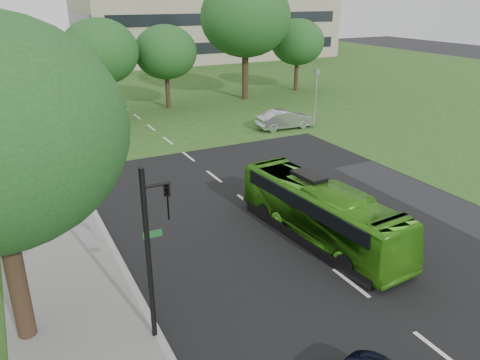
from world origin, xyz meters
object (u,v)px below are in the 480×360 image
Objects in this scene: tree_park_e at (298,42)px; traffic_light at (153,243)px; camera_pole at (316,90)px; tree_park_c at (166,52)px; bus at (321,212)px; sedan at (285,119)px; tree_park_d at (245,18)px; tree_park_b at (100,52)px.

tree_park_e is 1.36× the size of traffic_light.
camera_pole is at bearing -118.10° from tree_park_e.
tree_park_c reaches higher than bus.
camera_pole is at bearing -98.11° from sedan.
tree_park_d is 2.06× the size of traffic_light.
tree_park_c is at bearing 94.19° from traffic_light.
tree_park_e is at bearing 71.30° from camera_pole.
tree_park_d reaches higher than tree_park_e.
camera_pole is at bearing 67.91° from traffic_light.
tree_park_b is at bearing -171.39° from tree_park_e.
sedan is (11.61, -9.63, -4.73)m from tree_park_b.
tree_park_d reaches higher than camera_pole.
tree_park_b is 25.92m from bus.
sedan is 1.02× the size of camera_pole.
tree_park_b is 6.08m from tree_park_c.
sedan is at bearing -102.54° from tree_park_d.
tree_park_b is 1.47× the size of traffic_light.
tree_park_d is 13.54m from sedan.
tree_park_b is at bearing 153.64° from camera_pole.
tree_park_d reaches higher than bus.
sedan is (8.20, 15.70, -0.50)m from bus.
camera_pole is at bearing -35.76° from tree_park_b.
tree_park_b reaches higher than bus.
tree_park_e is at bearing 8.61° from tree_park_b.
tree_park_d is at bearing -167.90° from tree_park_e.
tree_park_d is at bearing -9.12° from sedan.
tree_park_b is at bearing -173.16° from tree_park_d.
traffic_light is at bearing -126.56° from camera_pole.
sedan is at bearing 57.81° from bus.
tree_park_e is 0.84× the size of bus.
sedan is at bearing 177.86° from camera_pole.
tree_park_c is at bearing 134.95° from camera_pole.
sedan is 3.28m from camera_pole.
tree_park_b reaches higher than sedan.
traffic_light is (-10.54, -29.48, -1.77)m from tree_park_c.
tree_park_d is 1.28× the size of bus.
tree_park_d is 2.54× the size of sedan.
tree_park_d is at bearing 6.84° from tree_park_b.
tree_park_e is 1.67× the size of sedan.
tree_park_b is 1.08× the size of tree_park_e.
traffic_light is at bearing -122.08° from tree_park_d.
bus is at bearing -111.63° from tree_park_d.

